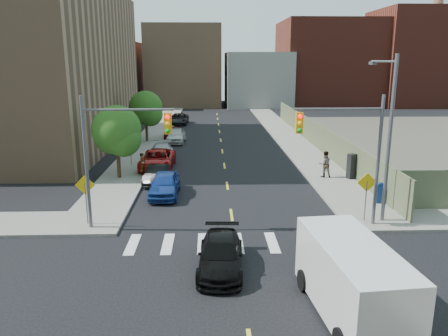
{
  "coord_description": "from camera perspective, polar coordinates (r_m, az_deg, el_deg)",
  "views": [
    {
      "loc": [
        -1.22,
        -15.73,
        8.7
      ],
      "look_at": [
        -0.33,
        11.17,
        2.0
      ],
      "focal_mm": 35.0,
      "sensor_mm": 36.0,
      "label": 1
    }
  ],
  "objects": [
    {
      "name": "warn_sign_ne",
      "position": [
        24.7,
        18.13,
        -2.48
      ],
      "size": [
        1.06,
        0.06,
        2.83
      ],
      "color": "#59595E",
      "rests_on": "ground"
    },
    {
      "name": "parked_car_black",
      "position": [
        31.94,
        -8.82,
        -0.82
      ],
      "size": [
        1.69,
        3.96,
        1.27
      ],
      "primitive_type": "imported",
      "rotation": [
        0.0,
        0.0,
        -0.09
      ],
      "color": "black",
      "rests_on": "ground"
    },
    {
      "name": "signal_ne",
      "position": [
        23.27,
        16.19,
        3.09
      ],
      "size": [
        4.59,
        0.3,
        7.0
      ],
      "color": "#59595E",
      "rests_on": "ground"
    },
    {
      "name": "parked_car_grey",
      "position": [
        60.95,
        -5.95,
        6.4
      ],
      "size": [
        2.71,
        5.41,
        1.47
      ],
      "primitive_type": "imported",
      "rotation": [
        0.0,
        0.0,
        -0.05
      ],
      "color": "black",
      "rests_on": "ground"
    },
    {
      "name": "building_nw",
      "position": [
        50.24,
        -26.94,
        11.71
      ],
      "size": [
        22.0,
        30.0,
        16.0
      ],
      "primitive_type": "cube",
      "color": "#8C6B4C",
      "rests_on": "ground"
    },
    {
      "name": "signal_nw",
      "position": [
        22.64,
        -14.03,
        2.94
      ],
      "size": [
        4.59,
        0.3,
        7.0
      ],
      "color": "#59595E",
      "rests_on": "ground"
    },
    {
      "name": "warn_sign_midwest",
      "position": [
        36.95,
        -12.15,
        3.21
      ],
      "size": [
        1.06,
        0.06,
        2.83
      ],
      "color": "#59595E",
      "rests_on": "ground"
    },
    {
      "name": "parked_car_silver",
      "position": [
        39.34,
        -8.11,
        2.11
      ],
      "size": [
        2.41,
        5.0,
        1.4
      ],
      "primitive_type": "imported",
      "rotation": [
        0.0,
        0.0,
        0.09
      ],
      "color": "#A8AAB0",
      "rests_on": "ground"
    },
    {
      "name": "parked_car_red",
      "position": [
        35.93,
        -8.7,
        1.09
      ],
      "size": [
        2.69,
        5.67,
        1.56
      ],
      "primitive_type": "imported",
      "rotation": [
        0.0,
        0.0,
        -0.02
      ],
      "color": "#A81110",
      "rests_on": "ground"
    },
    {
      "name": "sidewalk_ne",
      "position": [
        58.57,
        6.96,
        5.41
      ],
      "size": [
        3.5,
        73.0,
        0.15
      ],
      "primitive_type": "cube",
      "color": "gray",
      "rests_on": "ground"
    },
    {
      "name": "parked_car_maroon",
      "position": [
        49.93,
        -6.82,
        4.57
      ],
      "size": [
        1.52,
        3.84,
        1.24
      ],
      "primitive_type": "imported",
      "rotation": [
        0.0,
        0.0,
        -0.05
      ],
      "color": "#410D15",
      "rests_on": "ground"
    },
    {
      "name": "cargo_van",
      "position": [
        16.17,
        16.13,
        -13.46
      ],
      "size": [
        2.86,
        5.99,
        2.66
      ],
      "rotation": [
        0.0,
        0.0,
        0.09
      ],
      "color": "silver",
      "rests_on": "ground"
    },
    {
      "name": "smokestack",
      "position": [
        96.16,
        25.85,
        15.8
      ],
      "size": [
        1.8,
        1.8,
        28.0
      ],
      "primitive_type": "cylinder",
      "color": "#8C6B4C",
      "rests_on": "ground"
    },
    {
      "name": "tree_west_far",
      "position": [
        47.55,
        -10.18,
        7.46
      ],
      "size": [
        3.66,
        3.64,
        5.52
      ],
      "color": "#332114",
      "rests_on": "ground"
    },
    {
      "name": "pedestrian_east",
      "position": [
        33.33,
        13.03,
        0.49
      ],
      "size": [
        1.01,
        0.82,
        1.97
      ],
      "primitive_type": "imported",
      "rotation": [
        0.0,
        0.0,
        3.22
      ],
      "color": "gray",
      "rests_on": "sidewalk_ne"
    },
    {
      "name": "payphone",
      "position": [
        33.46,
        16.3,
        0.23
      ],
      "size": [
        0.68,
        0.63,
        1.85
      ],
      "primitive_type": "cube",
      "rotation": [
        0.0,
        0.0,
        0.39
      ],
      "color": "black",
      "rests_on": "sidewalk_ne"
    },
    {
      "name": "bg_bldg_center",
      "position": [
        86.31,
        4.32,
        11.48
      ],
      "size": [
        12.0,
        16.0,
        10.0
      ],
      "primitive_type": "cube",
      "color": "gray",
      "rests_on": "ground"
    },
    {
      "name": "ground",
      "position": [
        18.02,
        2.3,
        -14.9
      ],
      "size": [
        160.0,
        160.0,
        0.0
      ],
      "primitive_type": "plane",
      "color": "black",
      "rests_on": "ground"
    },
    {
      "name": "tree_west_near",
      "position": [
        32.91,
        -13.81,
        4.44
      ],
      "size": [
        3.66,
        3.64,
        5.52
      ],
      "color": "#332114",
      "rests_on": "ground"
    },
    {
      "name": "bg_bldg_midwest",
      "position": [
        87.87,
        -5.16,
        13.14
      ],
      "size": [
        14.0,
        16.0,
        15.0
      ],
      "primitive_type": "cube",
      "color": "#8C6B4C",
      "rests_on": "ground"
    },
    {
      "name": "mailbox",
      "position": [
        28.41,
        19.74,
        -3.08
      ],
      "size": [
        0.53,
        0.41,
        1.28
      ],
      "rotation": [
        0.0,
        0.0,
        -0.03
      ],
      "color": "navy",
      "rests_on": "sidewalk_ne"
    },
    {
      "name": "bg_bldg_fareast",
      "position": [
        94.28,
        23.31,
        13.06
      ],
      "size": [
        14.0,
        16.0,
        18.0
      ],
      "primitive_type": "cube",
      "color": "#592319",
      "rests_on": "ground"
    },
    {
      "name": "bg_bldg_west",
      "position": [
        88.26,
        -15.86,
        11.71
      ],
      "size": [
        14.0,
        18.0,
        12.0
      ],
      "primitive_type": "cube",
      "color": "#592319",
      "rests_on": "ground"
    },
    {
      "name": "parked_car_white",
      "position": [
        47.24,
        -6.28,
        4.25
      ],
      "size": [
        2.03,
        4.69,
        1.58
      ],
      "primitive_type": "imported",
      "rotation": [
        0.0,
        0.0,
        -0.04
      ],
      "color": "silver",
      "rests_on": "ground"
    },
    {
      "name": "bg_bldg_east",
      "position": [
        90.76,
        13.27,
        13.18
      ],
      "size": [
        18.0,
        18.0,
        16.0
      ],
      "primitive_type": "cube",
      "color": "#592319",
      "rests_on": "ground"
    },
    {
      "name": "pedestrian_west",
      "position": [
        33.54,
        -10.56,
        0.48
      ],
      "size": [
        0.63,
        0.74,
        1.71
      ],
      "primitive_type": "imported",
      "rotation": [
        0.0,
        0.0,
        1.16
      ],
      "color": "gray",
      "rests_on": "sidewalk_nw"
    },
    {
      "name": "streetlight_ne",
      "position": [
        24.76,
        20.57,
        5.01
      ],
      "size": [
        0.25,
        3.7,
        9.0
      ],
      "color": "#59595E",
      "rests_on": "ground"
    },
    {
      "name": "sidewalk_nw",
      "position": [
        58.25,
        -8.36,
        5.32
      ],
      "size": [
        3.5,
        73.0,
        0.15
      ],
      "primitive_type": "cube",
      "color": "gray",
      "rests_on": "ground"
    },
    {
      "name": "black_sedan",
      "position": [
        18.85,
        -0.45,
        -11.25
      ],
      "size": [
        2.14,
        4.7,
        1.34
      ],
      "primitive_type": "imported",
      "rotation": [
        0.0,
        0.0,
        -0.06
      ],
      "color": "black",
      "rests_on": "ground"
    },
    {
      "name": "parked_car_blue",
      "position": [
        28.8,
        -7.77,
        -2.11
      ],
      "size": [
        1.89,
        4.61,
        1.57
      ],
      "primitive_type": "imported",
      "rotation": [
        0.0,
        0.0,
        -0.01
      ],
      "color": "navy",
      "rests_on": "ground"
    },
    {
      "name": "warn_sign_nw",
      "position": [
        24.14,
        -17.66,
        -2.83
      ],
      "size": [
        1.06,
        0.06,
        2.83
      ],
      "color": "#59595E",
      "rests_on": "ground"
    },
    {
      "name": "fence_north",
      "position": [
        45.66,
        11.86,
        4.29
      ],
      "size": [
        0.12,
        44.0,
        2.5
      ],
      "primitive_type": "cube",
      "color": "#5E6849",
      "rests_on": "ground"
    }
  ]
}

